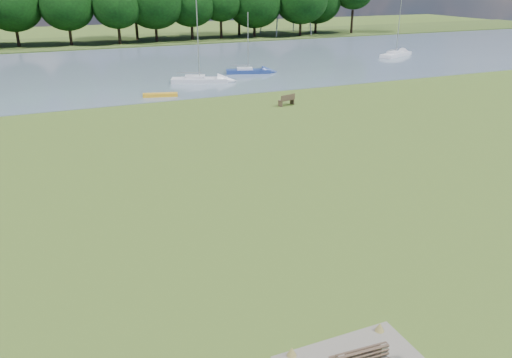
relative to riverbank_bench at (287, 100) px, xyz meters
name	(u,v)px	position (x,y,z in m)	size (l,w,h in m)	color
ground	(208,195)	(-12.69, -16.21, -0.51)	(220.00, 220.00, 0.00)	olive
river	(103,70)	(-12.69, 25.79, -0.51)	(220.00, 40.00, 0.10)	slate
far_bank	(81,43)	(-12.69, 55.79, -0.51)	(220.00, 20.00, 0.40)	#4C6626
riverbank_bench	(287,100)	(0.00, 0.00, 0.00)	(1.72, 0.93, 1.02)	brown
kayak	(160,95)	(-9.63, 7.86, -0.30)	(3.28, 0.77, 0.33)	yellow
tree_line	(48,3)	(-17.24, 51.79, 6.45)	(132.64, 9.72, 11.76)	black
sailboat_0	(396,53)	(28.09, 20.85, -0.02)	(6.43, 4.14, 8.45)	white
sailboat_1	(199,78)	(-4.16, 13.08, 0.01)	(6.26, 3.74, 9.31)	white
sailboat_5	(248,70)	(2.92, 16.35, -0.06)	(5.42, 2.93, 6.96)	navy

